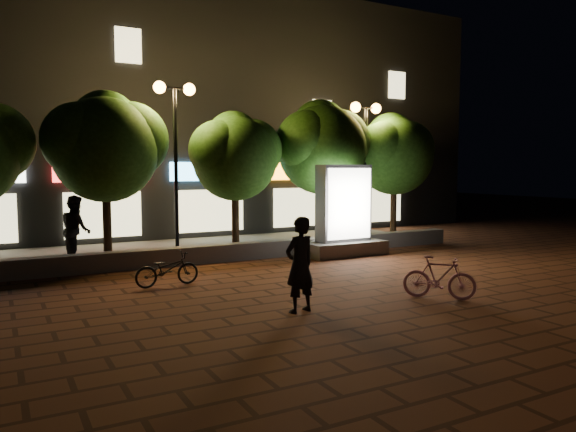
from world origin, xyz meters
TOP-DOWN VIEW (x-y plane):
  - ground at (0.00, 0.00)m, footprint 80.00×80.00m
  - retaining_wall at (0.00, 4.00)m, footprint 16.00×0.45m
  - sidewalk at (0.00, 6.50)m, footprint 16.00×5.00m
  - building_block at (-0.01, 12.99)m, footprint 28.00×8.12m
  - tree_left at (-3.45, 5.46)m, footprint 3.60×3.00m
  - tree_mid at (0.55, 5.46)m, footprint 3.24×2.70m
  - tree_right at (3.86, 5.46)m, footprint 3.72×3.10m
  - tree_far_right at (7.05, 5.46)m, footprint 3.48×2.90m
  - street_lamp_left at (-1.50, 5.20)m, footprint 1.26×0.36m
  - street_lamp_right at (5.50, 5.20)m, footprint 1.26×0.36m
  - ad_kiosk at (3.28, 3.31)m, footprint 2.64×1.36m
  - scooter_pink at (1.76, -2.45)m, footprint 1.31×1.38m
  - rider at (-1.32, -1.99)m, footprint 0.74×0.56m
  - scooter_parked at (-2.89, 1.46)m, footprint 1.52×0.59m
  - pedestrian at (-4.37, 5.23)m, footprint 0.82×1.00m

SIDE VIEW (x-z plane):
  - ground at x=0.00m, z-range 0.00..0.00m
  - sidewalk at x=0.00m, z-range 0.00..0.08m
  - retaining_wall at x=0.00m, z-range 0.00..0.50m
  - scooter_parked at x=-2.89m, z-range 0.00..0.79m
  - scooter_pink at x=1.76m, z-range 0.00..0.89m
  - rider at x=-1.32m, z-range 0.00..1.82m
  - pedestrian at x=-4.37m, z-range 0.08..1.98m
  - ad_kiosk at x=3.28m, z-range -0.27..2.56m
  - tree_mid at x=0.55m, z-range 0.97..5.47m
  - tree_far_right at x=7.05m, z-range 0.99..5.75m
  - tree_left at x=-3.45m, z-range 1.00..5.89m
  - tree_right at x=3.86m, z-range 1.03..6.10m
  - street_lamp_right at x=5.50m, z-range 1.40..6.38m
  - street_lamp_left at x=-1.50m, z-range 1.44..6.62m
  - building_block at x=-0.01m, z-range -0.65..10.65m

